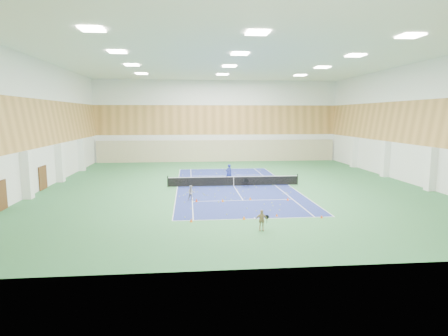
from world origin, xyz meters
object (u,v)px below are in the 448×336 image
object	(u,v)px
coach	(229,173)
child_court	(191,193)
child_apron	(261,220)
ball_cart	(246,183)
tennis_net	(234,180)

from	to	relation	value
coach	child_court	distance (m)	9.18
coach	child_court	world-z (taller)	coach
coach	child_apron	distance (m)	16.78
coach	ball_cart	world-z (taller)	coach
child_court	child_apron	bearing A→B (deg)	-76.07
child_apron	ball_cart	distance (m)	13.87
tennis_net	ball_cart	distance (m)	1.29
tennis_net	child_court	xyz separation A→B (m)	(-4.19, -5.90, 0.06)
child_court	child_apron	size ratio (longest dim) A/B	0.96
tennis_net	ball_cart	xyz separation A→B (m)	(1.13, -0.60, -0.15)
child_apron	ball_cart	bearing A→B (deg)	88.01
child_apron	ball_cart	size ratio (longest dim) A/B	1.61
coach	child_apron	size ratio (longest dim) A/B	1.44
coach	child_apron	xyz separation A→B (m)	(0.14, -16.78, -0.28)
coach	ball_cart	distance (m)	3.30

